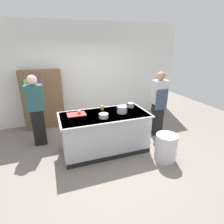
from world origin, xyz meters
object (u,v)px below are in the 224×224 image
juice_cup (102,108)px  person_guest (36,110)px  stock_pot (122,110)px  bookshelf (43,100)px  person_chef (158,102)px  onion (79,112)px  trash_bin (166,147)px  sauce_pan (131,105)px  mixing_bowl (104,116)px

juice_cup → person_guest: size_ratio=0.06×
stock_pot → bookshelf: size_ratio=0.17×
stock_pot → person_guest: 2.02m
person_chef → bookshelf: 3.25m
bookshelf → onion: bearing=-64.8°
stock_pot → person_chef: 1.24m
onion → person_chef: size_ratio=0.05×
juice_cup → trash_bin: (1.06, -1.10, -0.65)m
sauce_pan → person_guest: bearing=165.6°
stock_pot → juice_cup: size_ratio=2.87×
bookshelf → stock_pot: bearing=-47.7°
stock_pot → person_chef: (1.19, 0.35, -0.06)m
sauce_pan → person_chef: size_ratio=0.13×
mixing_bowl → juice_cup: bearing=76.7°
trash_bin → person_guest: 3.06m
mixing_bowl → trash_bin: mixing_bowl is taller
stock_pot → onion: bearing=165.9°
trash_bin → person_chef: bearing=66.3°
mixing_bowl → person_chef: person_chef is taller
mixing_bowl → person_guest: bearing=143.7°
onion → juice_cup: onion is taller
person_guest → trash_bin: bearing=46.8°
stock_pot → mixing_bowl: 0.50m
juice_cup → bookshelf: bookshelf is taller
juice_cup → person_chef: (1.55, 0.01, -0.04)m
person_guest → onion: bearing=44.9°
mixing_bowl → trash_bin: (1.18, -0.62, -0.65)m
person_chef → mixing_bowl: bearing=112.1°
sauce_pan → juice_cup: bearing=176.1°
mixing_bowl → juice_cup: size_ratio=1.97×
onion → mixing_bowl: 0.58m
sauce_pan → person_guest: person_guest is taller
onion → sauce_pan: bearing=2.7°
stock_pot → person_chef: person_chef is taller
stock_pot → trash_bin: (0.70, -0.76, -0.68)m
stock_pot → person_guest: person_guest is taller
person_chef → stock_pot: bearing=112.1°
person_guest → juice_cup: bearing=60.2°
stock_pot → juice_cup: stock_pot is taller
juice_cup → bookshelf: 2.01m
stock_pot → person_guest: size_ratio=0.17×
trash_bin → bookshelf: size_ratio=0.35×
sauce_pan → juice_cup: size_ratio=2.26×
sauce_pan → person_chef: person_chef is taller
stock_pot → juice_cup: bearing=136.8°
bookshelf → trash_bin: bearing=-47.6°
trash_bin → juice_cup: bearing=134.0°
mixing_bowl → stock_pot: bearing=16.4°
mixing_bowl → onion: bearing=140.2°
stock_pot → mixing_bowl: size_ratio=1.46×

